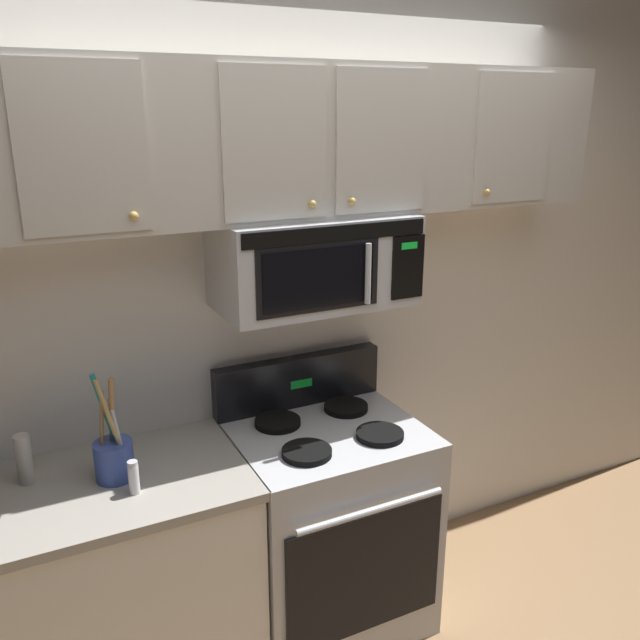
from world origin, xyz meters
The scene contains 8 objects.
back_wall centered at (0.00, 0.79, 1.35)m, with size 5.20×0.10×2.70m, color silver.
stove_range centered at (0.00, 0.42, 0.47)m, with size 0.76×0.69×1.12m.
over_range_microwave centered at (0.00, 0.54, 1.58)m, with size 0.76×0.43×0.35m.
upper_cabinets centered at (0.00, 0.57, 2.02)m, with size 2.50×0.36×0.55m.
counter_segment centered at (-0.84, 0.43, 0.45)m, with size 0.93×0.65×0.90m.
utensil_crock_blue centered at (-0.83, 0.44, 0.99)m, with size 0.14×0.14×0.39m.
salt_shaker centered at (-0.79, 0.31, 0.96)m, with size 0.04×0.04×0.12m.
pepper_mill centered at (-1.11, 0.54, 0.99)m, with size 0.05×0.05×0.18m, color #B7B2A8.
Camera 1 is at (-1.10, -1.71, 2.14)m, focal length 37.01 mm.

